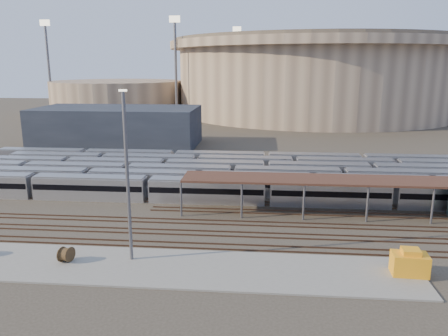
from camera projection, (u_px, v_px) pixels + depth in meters
ground at (237, 221)px, 60.25m from camera, size 420.00×420.00×0.00m
apron at (181, 268)px, 46.14m from camera, size 50.00×9.00×0.20m
subway_trains at (255, 175)px, 77.57m from camera, size 128.58×23.90×3.60m
inspection_shed at (396, 182)px, 61.05m from camera, size 60.30×6.00×5.30m
empty_tracks at (234, 234)px, 55.39m from camera, size 170.00×9.62×0.18m
stadium at (314, 75)px, 189.85m from camera, size 124.00×124.00×32.50m
secondary_arena at (118, 97)px, 189.77m from camera, size 56.00×56.00×14.00m
service_building at (118, 126)px, 115.41m from camera, size 42.00×20.00×10.00m
floodlight_0 at (176, 65)px, 164.61m from camera, size 4.00×1.00×38.40m
floodlight_1 at (49, 65)px, 179.09m from camera, size 4.00×1.00×38.40m
floodlight_3 at (237, 65)px, 211.30m from camera, size 4.00×1.00×38.40m
cable_reel_east at (66, 254)px, 47.29m from camera, size 1.34×1.85×1.67m
yard_light_pole at (127, 177)px, 45.91m from camera, size 0.81×0.36×18.45m
yellow_equipment at (410, 264)px, 44.38m from camera, size 3.64×2.40×2.20m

